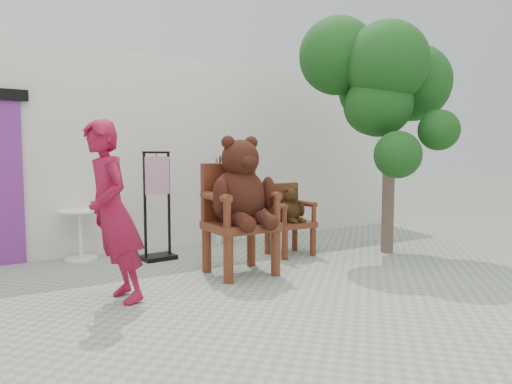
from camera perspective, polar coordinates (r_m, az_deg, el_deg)
ground_plane at (r=5.38m, az=2.70°, el=-11.13°), size 60.00×60.00×0.00m
back_wall at (r=7.94m, az=-9.90°, el=4.82°), size 9.00×1.00×3.00m
chair_big at (r=5.57m, az=-2.04°, el=-0.59°), size 0.82×0.89×1.70m
chair_small at (r=6.71m, az=4.09°, el=-2.64°), size 0.60×0.55×1.05m
person at (r=4.68m, az=-17.45°, el=-2.49°), size 0.51×0.71×1.80m
cafe_table at (r=6.82m, az=-21.08°, el=-4.29°), size 0.60×0.60×0.70m
display_stand at (r=6.52m, az=-12.21°, el=-3.20°), size 0.48×0.39×1.51m
stool_bucket at (r=7.51m, az=-4.13°, el=-1.65°), size 0.32×0.32×1.45m
tree at (r=7.27m, az=15.02°, el=13.34°), size 2.24×2.04×3.51m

